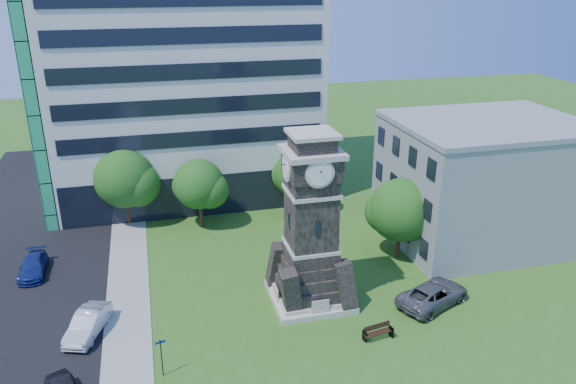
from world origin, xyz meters
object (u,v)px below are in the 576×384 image
object	(u,v)px
car_street_mid	(88,324)
street_sign	(161,354)
car_east_lot	(433,294)
park_bench	(378,331)
clock_tower	(311,231)
car_street_north	(33,266)

from	to	relation	value
car_street_mid	street_sign	bearing A→B (deg)	-30.87
car_east_lot	park_bench	distance (m)	5.93
car_street_mid	park_bench	bearing A→B (deg)	3.22
clock_tower	car_street_mid	size ratio (longest dim) A/B	2.72
car_street_north	park_bench	bearing A→B (deg)	-32.19
clock_tower	street_sign	world-z (taller)	clock_tower
car_street_north	car_east_lot	world-z (taller)	car_east_lot
clock_tower	car_street_mid	xyz separation A→B (m)	(-14.89, -0.41, -4.54)
car_street_mid	car_east_lot	distance (m)	23.10
park_bench	car_east_lot	bearing A→B (deg)	17.06
car_street_north	car_east_lot	bearing A→B (deg)	-22.36
car_street_mid	park_bench	size ratio (longest dim) A/B	2.35
clock_tower	car_street_mid	bearing A→B (deg)	-178.43
car_east_lot	street_sign	size ratio (longest dim) A/B	2.31
clock_tower	car_street_north	size ratio (longest dim) A/B	2.74
park_bench	street_sign	distance (m)	13.33
car_street_north	street_sign	xyz separation A→B (m)	(9.02, -14.36, 0.88)
clock_tower	street_sign	bearing A→B (deg)	-151.47
car_east_lot	street_sign	bearing A→B (deg)	74.60
car_east_lot	street_sign	xyz separation A→B (m)	(-18.56, -2.89, 0.74)
clock_tower	car_east_lot	xyz separation A→B (m)	(8.09, -2.80, -4.50)
clock_tower	park_bench	size ratio (longest dim) A/B	6.39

